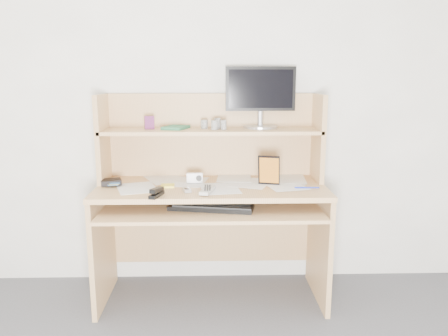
{
  "coord_description": "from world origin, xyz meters",
  "views": [
    {
      "loc": [
        0.01,
        -1.13,
        1.4
      ],
      "look_at": [
        0.08,
        1.43,
        0.87
      ],
      "focal_mm": 35.0,
      "sensor_mm": 36.0,
      "label": 1
    }
  ],
  "objects_px": {
    "desk": "(211,191)",
    "tv_remote": "(208,190)",
    "game_case": "(269,170)",
    "monitor": "(261,95)",
    "keyboard": "(211,206)"
  },
  "relations": [
    {
      "from": "keyboard",
      "to": "game_case",
      "type": "height_order",
      "value": "game_case"
    },
    {
      "from": "game_case",
      "to": "tv_remote",
      "type": "bearing_deg",
      "value": -143.76
    },
    {
      "from": "desk",
      "to": "keyboard",
      "type": "bearing_deg",
      "value": -89.93
    },
    {
      "from": "desk",
      "to": "game_case",
      "type": "distance_m",
      "value": 0.4
    },
    {
      "from": "tv_remote",
      "to": "game_case",
      "type": "distance_m",
      "value": 0.41
    },
    {
      "from": "desk",
      "to": "game_case",
      "type": "bearing_deg",
      "value": -15.41
    },
    {
      "from": "tv_remote",
      "to": "monitor",
      "type": "height_order",
      "value": "monitor"
    },
    {
      "from": "game_case",
      "to": "monitor",
      "type": "bearing_deg",
      "value": 111.45
    },
    {
      "from": "tv_remote",
      "to": "monitor",
      "type": "bearing_deg",
      "value": 63.19
    },
    {
      "from": "desk",
      "to": "tv_remote",
      "type": "height_order",
      "value": "desk"
    },
    {
      "from": "keyboard",
      "to": "tv_remote",
      "type": "xyz_separation_m",
      "value": [
        -0.02,
        -0.01,
        0.1
      ]
    },
    {
      "from": "desk",
      "to": "monitor",
      "type": "xyz_separation_m",
      "value": [
        0.32,
        0.16,
        0.59
      ]
    },
    {
      "from": "monitor",
      "to": "tv_remote",
      "type": "bearing_deg",
      "value": -131.25
    },
    {
      "from": "tv_remote",
      "to": "keyboard",
      "type": "bearing_deg",
      "value": 33.91
    },
    {
      "from": "tv_remote",
      "to": "game_case",
      "type": "bearing_deg",
      "value": 35.42
    }
  ]
}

